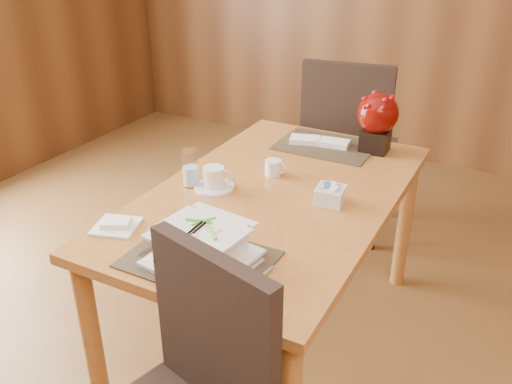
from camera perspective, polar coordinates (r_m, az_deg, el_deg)
The scene contains 12 objects.
dining_table at distance 2.20m, azimuth 2.00°, elevation -2.21°, with size 0.90×1.50×0.75m.
placemat_near at distance 1.74m, azimuth -6.01°, elevation -7.04°, with size 0.45×0.33×0.01m, color black.
placemat_far at distance 2.62m, azimuth 7.37°, elevation 4.87°, with size 0.45×0.33×0.01m, color black.
soup_setting at distance 1.71m, azimuth -5.73°, elevation -5.58°, with size 0.32×0.32×0.12m.
coffee_cup at distance 2.17m, azimuth -4.45°, elevation 1.33°, with size 0.16×0.16×0.09m.
water_glass at distance 2.19m, azimuth -6.93°, elevation 2.51°, with size 0.07×0.07×0.16m, color white.
creamer_jug at distance 2.29m, azimuth 1.81°, elevation 2.60°, with size 0.09×0.09×0.06m, color silver, non-canonical shape.
sugar_caddy at distance 2.08m, azimuth 7.82°, elevation -0.32°, with size 0.11×0.11×0.06m, color silver.
berry_decor at distance 2.55m, azimuth 12.66°, elevation 7.52°, with size 0.19×0.19×0.28m.
napkins_far at distance 2.62m, azimuth 6.90°, elevation 5.28°, with size 0.28×0.10×0.03m, color white, non-canonical shape.
bread_plate at distance 1.97m, azimuth -14.50°, elevation -3.51°, with size 0.15×0.15×0.01m, color silver.
far_chair at distance 3.11m, azimuth 9.60°, elevation 5.32°, with size 0.57×0.57×1.07m.
Camera 1 is at (0.84, -1.14, 1.72)m, focal length 38.00 mm.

